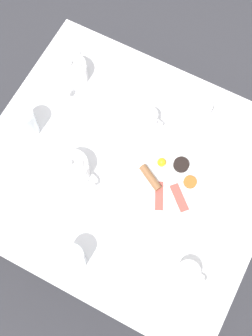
% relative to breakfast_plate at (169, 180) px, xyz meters
% --- Properties ---
extents(ground_plane, '(8.00, 8.00, 0.00)m').
position_rel_breakfast_plate_xyz_m(ground_plane, '(-0.15, -0.03, -0.72)').
color(ground_plane, '#333338').
extents(table, '(1.00, 0.90, 0.71)m').
position_rel_breakfast_plate_xyz_m(table, '(-0.15, -0.03, -0.08)').
color(table, white).
rests_on(table, ground_plane).
extents(breakfast_plate, '(0.26, 0.26, 0.04)m').
position_rel_breakfast_plate_xyz_m(breakfast_plate, '(0.00, 0.00, 0.00)').
color(breakfast_plate, white).
rests_on(breakfast_plate, table).
extents(teapot_near, '(0.19, 0.11, 0.11)m').
position_rel_breakfast_plate_xyz_m(teapot_near, '(-0.30, -0.13, 0.04)').
color(teapot_near, white).
rests_on(teapot_near, table).
extents(teapot_far, '(0.11, 0.19, 0.11)m').
position_rel_breakfast_plate_xyz_m(teapot_far, '(-0.49, 0.20, 0.04)').
color(teapot_far, white).
rests_on(teapot_far, table).
extents(teacup_with_saucer_left, '(0.16, 0.16, 0.06)m').
position_rel_breakfast_plate_xyz_m(teacup_with_saucer_left, '(0.19, -0.26, 0.02)').
color(teacup_with_saucer_left, white).
rests_on(teacup_with_saucer_left, table).
extents(teacup_with_saucer_right, '(0.16, 0.16, 0.06)m').
position_rel_breakfast_plate_xyz_m(teacup_with_saucer_right, '(-0.02, 0.29, 0.02)').
color(teacup_with_saucer_right, white).
rests_on(teacup_with_saucer_right, table).
extents(water_glass_tall, '(0.08, 0.08, 0.13)m').
position_rel_breakfast_plate_xyz_m(water_glass_tall, '(-0.52, -0.06, 0.06)').
color(water_glass_tall, white).
rests_on(water_glass_tall, table).
extents(water_glass_short, '(0.08, 0.08, 0.12)m').
position_rel_breakfast_plate_xyz_m(water_glass_short, '(-0.15, -0.39, 0.05)').
color(water_glass_short, white).
rests_on(water_glass_short, table).
extents(creamer_jug, '(0.09, 0.07, 0.06)m').
position_rel_breakfast_plate_xyz_m(creamer_jug, '(-0.16, 0.17, 0.02)').
color(creamer_jug, white).
rests_on(creamer_jug, table).
extents(fork_by_plate, '(0.16, 0.09, 0.00)m').
position_rel_breakfast_plate_xyz_m(fork_by_plate, '(-0.02, -0.26, -0.01)').
color(fork_by_plate, silver).
rests_on(fork_by_plate, table).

